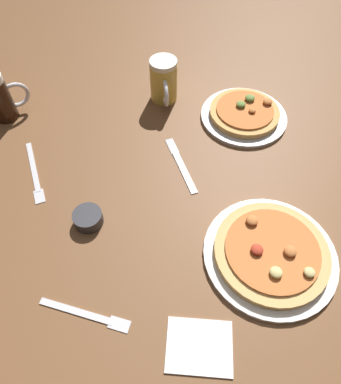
{
  "coord_description": "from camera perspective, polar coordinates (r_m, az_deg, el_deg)",
  "views": [
    {
      "loc": [
        -0.07,
        -0.51,
        0.74
      ],
      "look_at": [
        0.0,
        0.0,
        0.02
      ],
      "focal_mm": 32.68,
      "sensor_mm": 36.0,
      "label": 1
    }
  ],
  "objects": [
    {
      "name": "ground_plane",
      "position": [
        0.91,
        0.0,
        -1.28
      ],
      "size": [
        2.4,
        2.4,
        0.03
      ],
      "primitive_type": "cube",
      "color": "brown"
    },
    {
      "name": "pizza_plate_near",
      "position": [
        0.83,
        16.04,
        -9.54
      ],
      "size": [
        0.3,
        0.3,
        0.05
      ],
      "color": "silver",
      "rests_on": "ground_plane"
    },
    {
      "name": "pizza_plate_far",
      "position": [
        1.11,
        11.93,
        12.37
      ],
      "size": [
        0.26,
        0.26,
        0.05
      ],
      "color": "#B2B2B7",
      "rests_on": "ground_plane"
    },
    {
      "name": "beer_mug_dark",
      "position": [
        1.17,
        -26.02,
        13.7
      ],
      "size": [
        0.12,
        0.07,
        0.15
      ],
      "color": "black",
      "rests_on": "ground_plane"
    },
    {
      "name": "beer_mug_amber",
      "position": [
        1.13,
        -1.11,
        17.64
      ],
      "size": [
        0.08,
        0.14,
        0.14
      ],
      "color": "gold",
      "rests_on": "ground_plane"
    },
    {
      "name": "ramekin_sauce",
      "position": [
        0.87,
        -13.31,
        -4.16
      ],
      "size": [
        0.07,
        0.07,
        0.03
      ],
      "primitive_type": "cylinder",
      "color": "#333338",
      "rests_on": "ground_plane"
    },
    {
      "name": "napkin_folded",
      "position": [
        0.75,
        4.74,
        -23.77
      ],
      "size": [
        0.15,
        0.13,
        0.01
      ],
      "primitive_type": "cube",
      "rotation": [
        0.0,
        0.0,
        -0.21
      ],
      "color": "white",
      "rests_on": "ground_plane"
    },
    {
      "name": "fork_left",
      "position": [
        0.79,
        -13.53,
        -18.83
      ],
      "size": [
        0.19,
        0.1,
        0.01
      ],
      "color": "silver",
      "rests_on": "ground_plane"
    },
    {
      "name": "knife_right",
      "position": [
        0.97,
        1.7,
        4.61
      ],
      "size": [
        0.06,
        0.21,
        0.01
      ],
      "color": "silver",
      "rests_on": "ground_plane"
    },
    {
      "name": "fork_spare",
      "position": [
        1.02,
        -21.34,
        2.96
      ],
      "size": [
        0.07,
        0.22,
        0.01
      ],
      "color": "silver",
      "rests_on": "ground_plane"
    }
  ]
}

